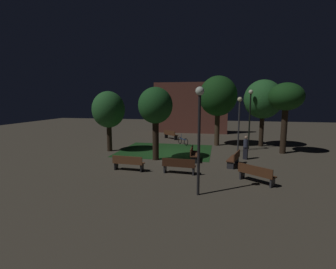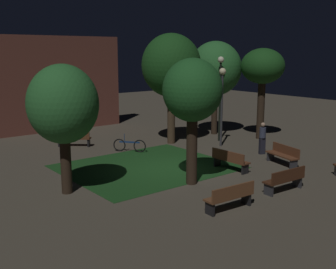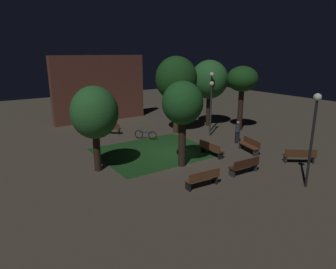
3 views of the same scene
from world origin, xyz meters
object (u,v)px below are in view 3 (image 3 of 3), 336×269
at_px(tree_near_wall, 242,80).
at_px(pedestrian, 238,132).
at_px(bench_corner, 250,145).
at_px(lamp_post_near_wall, 211,99).
at_px(tree_back_right, 209,80).
at_px(tree_right_canopy, 176,79).
at_px(bench_near_trees, 300,156).
at_px(bench_back_row, 245,166).
at_px(tree_lawn_side, 94,113).
at_px(bench_front_right, 109,128).
at_px(lamp_post_plaza_east, 314,125).
at_px(lamp_post_plaza_west, 211,92).
at_px(bench_lawn_edge, 211,148).
at_px(bicycle, 146,135).
at_px(bench_by_lamp, 203,178).
at_px(tree_left_canopy, 183,104).

height_order(tree_near_wall, pedestrian, tree_near_wall).
relative_size(bench_corner, lamp_post_near_wall, 0.44).
height_order(bench_corner, tree_back_right, tree_back_right).
bearing_deg(tree_right_canopy, bench_near_trees, -78.50).
height_order(bench_back_row, tree_lawn_side, tree_lawn_side).
height_order(bench_front_right, tree_near_wall, tree_near_wall).
height_order(lamp_post_plaza_east, lamp_post_plaza_west, lamp_post_plaza_west).
xyz_separation_m(bench_lawn_edge, tree_right_canopy, (1.45, 5.82, 3.80)).
bearing_deg(bench_front_right, lamp_post_plaza_east, -74.25).
height_order(bench_front_right, bicycle, bicycle).
xyz_separation_m(bench_by_lamp, bench_near_trees, (6.82, -0.71, 0.00)).
distance_m(lamp_post_near_wall, bicycle, 5.65).
height_order(bench_corner, tree_near_wall, tree_near_wall).
relative_size(tree_back_right, tree_left_canopy, 1.17).
bearing_deg(bench_corner, bench_back_row, -142.75).
relative_size(tree_right_canopy, pedestrian, 3.76).
relative_size(tree_lawn_side, tree_back_right, 0.82).
distance_m(bench_by_lamp, tree_back_right, 13.23).
height_order(bench_corner, tree_right_canopy, tree_right_canopy).
bearing_deg(lamp_post_plaza_west, tree_left_canopy, -142.95).
bearing_deg(lamp_post_plaza_east, bench_by_lamp, 146.57).
bearing_deg(bench_near_trees, bench_lawn_edge, 131.19).
distance_m(bench_lawn_edge, bench_corner, 2.73).
height_order(bench_front_right, bench_lawn_edge, same).
relative_size(tree_back_right, tree_near_wall, 1.08).
xyz_separation_m(bench_front_right, bicycle, (1.71, -2.87, -0.14)).
bearing_deg(bench_back_row, lamp_post_plaza_east, -65.13).
xyz_separation_m(bench_by_lamp, lamp_post_plaza_east, (4.20, -2.77, 2.61)).
height_order(bench_back_row, lamp_post_plaza_west, lamp_post_plaza_west).
bearing_deg(bench_near_trees, lamp_post_near_wall, 92.49).
height_order(tree_back_right, pedestrian, tree_back_right).
bearing_deg(pedestrian, tree_left_canopy, -167.29).
bearing_deg(lamp_post_plaza_east, tree_left_canopy, 120.55).
bearing_deg(lamp_post_plaza_east, lamp_post_plaza_west, 73.19).
height_order(bench_corner, tree_left_canopy, tree_left_canopy).
relative_size(tree_lawn_side, tree_left_canopy, 0.96).
distance_m(bench_lawn_edge, bicycle, 5.74).
bearing_deg(bench_near_trees, tree_back_right, 80.03).
bearing_deg(bench_near_trees, bench_corner, 105.45).
bearing_deg(bench_near_trees, tree_near_wall, 68.51).
relative_size(tree_back_right, lamp_post_near_wall, 1.35).
bearing_deg(tree_left_canopy, bicycle, 80.52).
bearing_deg(lamp_post_plaza_east, pedestrian, 69.50).
xyz_separation_m(bench_front_right, lamp_post_plaza_west, (7.25, -3.83, 2.75)).
bearing_deg(tree_right_canopy, lamp_post_near_wall, -53.78).
distance_m(lamp_post_plaza_west, bicycle, 6.32).
distance_m(bench_by_lamp, pedestrian, 8.01).
xyz_separation_m(bench_front_right, bench_lawn_edge, (3.25, -8.40, 0.00)).
relative_size(bench_back_row, bicycle, 1.30).
distance_m(bench_front_right, tree_left_canopy, 9.30).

